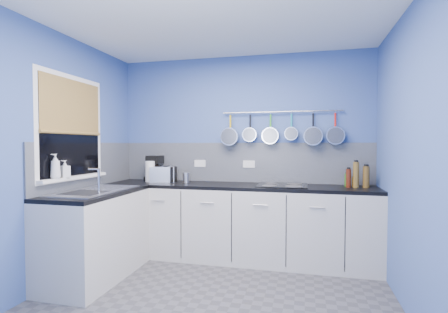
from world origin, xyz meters
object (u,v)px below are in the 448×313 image
at_px(toaster, 162,174).
at_px(hob, 282,185).
at_px(canister, 186,178).
at_px(paper_towel, 150,172).
at_px(coffee_maker, 154,168).
at_px(soap_bottle_a, 55,166).
at_px(soap_bottle_b, 65,169).

height_order(toaster, hob, toaster).
bearing_deg(hob, canister, 176.81).
relative_size(paper_towel, toaster, 0.87).
relative_size(coffee_maker, toaster, 1.09).
height_order(toaster, canister, toaster).
xyz_separation_m(soap_bottle_a, soap_bottle_b, (0.00, 0.13, -0.03)).
height_order(paper_towel, hob, paper_towel).
xyz_separation_m(paper_towel, coffee_maker, (0.01, 0.11, 0.03)).
distance_m(soap_bottle_a, paper_towel, 1.27).
bearing_deg(coffee_maker, paper_towel, -86.57).
xyz_separation_m(soap_bottle_b, hob, (2.07, 1.06, -0.23)).
bearing_deg(coffee_maker, canister, 0.93).
distance_m(soap_bottle_b, paper_towel, 1.15).
bearing_deg(canister, toaster, -177.00).
distance_m(canister, hob, 1.21).
relative_size(soap_bottle_a, toaster, 0.78).
relative_size(paper_towel, coffee_maker, 0.80).
bearing_deg(soap_bottle_a, coffee_maker, 72.87).
distance_m(soap_bottle_a, coffee_maker, 1.37).
relative_size(coffee_maker, hob, 0.59).
bearing_deg(soap_bottle_b, hob, 27.08).
distance_m(soap_bottle_b, toaster, 1.24).
bearing_deg(canister, soap_bottle_b, -127.55).
distance_m(soap_bottle_b, hob, 2.33).
bearing_deg(paper_towel, soap_bottle_a, -108.19).
distance_m(coffee_maker, toaster, 0.18).
xyz_separation_m(soap_bottle_a, toaster, (0.55, 1.24, -0.17)).
bearing_deg(soap_bottle_a, toaster, 66.06).
distance_m(paper_towel, hob, 1.68).
height_order(soap_bottle_a, coffee_maker, soap_bottle_a).
bearing_deg(soap_bottle_a, canister, 55.44).
distance_m(coffee_maker, hob, 1.68).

